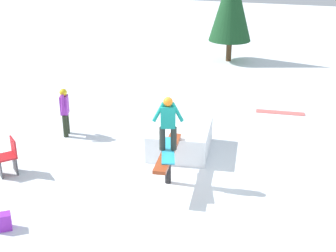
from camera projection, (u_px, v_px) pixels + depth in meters
ground_plane at (168, 182)px, 10.76m from camera, size 60.00×60.00×0.00m
rail_feature at (168, 156)px, 10.51m from camera, size 2.01×0.53×0.81m
snow_kicker_ramp at (180, 139)px, 12.20m from camera, size 1.98×1.72×0.69m
main_rider_on_rail at (168, 125)px, 10.22m from camera, size 1.39×0.70×1.27m
bystander_purple at (65, 109)px, 12.99m from camera, size 0.60×0.29×1.37m
loose_snowboard_coral at (280, 113)px, 14.89m from camera, size 0.43×1.53×0.02m
folding_chair at (9, 158)px, 11.01m from camera, size 0.62×0.62×0.88m
backpack_on_snow at (3, 222)px, 9.01m from camera, size 0.35×0.37×0.34m
pine_tree_near at (231, 3)px, 19.92m from camera, size 1.84×1.84×4.19m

